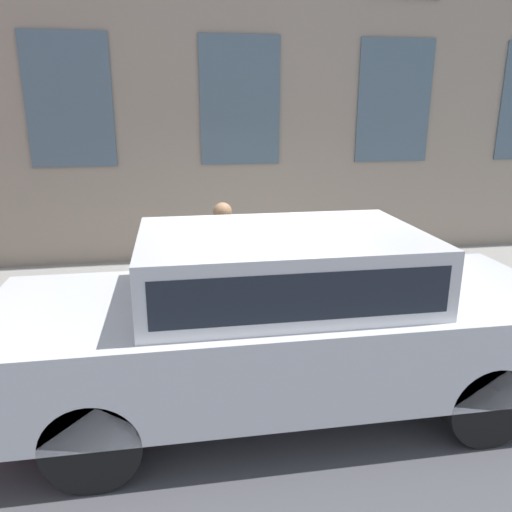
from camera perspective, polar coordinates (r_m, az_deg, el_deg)
name	(u,v)px	position (r m, az deg, el deg)	size (l,w,h in m)	color
ground_plane	(276,339)	(6.22, 2.25, -9.50)	(80.00, 80.00, 0.00)	#47474C
sidewalk	(255,290)	(7.59, -0.10, -3.88)	(3.11, 60.00, 0.16)	gray
fire_hydrant	(288,285)	(6.42, 3.67, -3.37)	(0.35, 0.46, 0.76)	red
person	(223,248)	(6.27, -3.76, 0.87)	(0.35, 0.23, 1.46)	#998466
parked_car_silver_near	(281,313)	(4.55, 2.82, -6.55)	(1.86, 5.10, 1.70)	black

